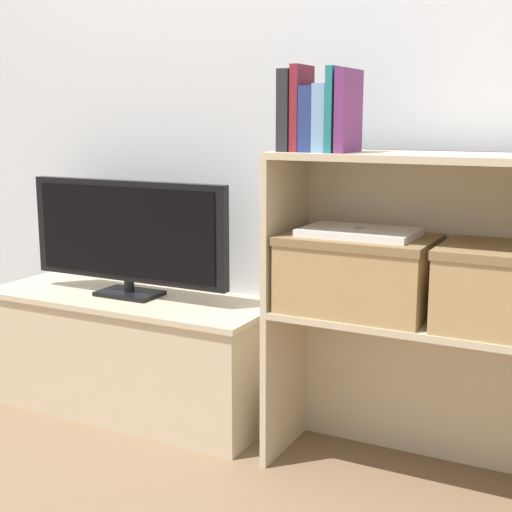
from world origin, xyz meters
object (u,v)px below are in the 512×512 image
Objects in this scene: book_charcoal at (291,111)px; book_navy at (313,119)px; book_maroon at (302,109)px; book_plum at (349,111)px; laptop at (359,232)px; storage_basket_left at (358,270)px; tv at (127,234)px; book_skyblue at (327,118)px; tv_stand at (132,352)px; book_teal at (338,110)px.

book_charcoal is 1.26× the size of book_navy.
book_plum is (0.14, 0.00, -0.01)m from book_maroon.
book_plum is 0.70× the size of laptop.
book_maroon is at bearing -164.93° from storage_basket_left.
tv is 4.27× the size of book_skyblue.
tv_stand is 4.58× the size of book_teal.
book_navy is 0.11m from book_plum.
book_skyblue reaches higher than tv.
book_maroon is 1.33× the size of book_navy.
book_navy is 0.97× the size of book_skyblue.
laptop is (0.06, 0.04, -0.34)m from book_teal.
book_maroon reaches higher than book_navy.
book_charcoal is 0.50m from storage_basket_left.
book_maroon reaches higher than tv_stand.
storage_basket_left is (0.09, 0.04, -0.43)m from book_skyblue.
storage_basket_left is 0.11m from laptop.
tv is 0.86m from storage_basket_left.
tv is 3.32× the size of book_maroon.
tv is 4.39× the size of book_navy.
book_plum is at bearing 0.00° from book_skyblue.
laptop is (0.09, 0.04, -0.32)m from book_skyblue.
book_maroon is 0.11m from book_teal.
book_skyblue reaches higher than tv_stand.
tv is (0.00, -0.00, 0.43)m from tv_stand.
book_navy is at bearing 180.00° from book_teal.
book_charcoal is 1.23× the size of book_skyblue.
storage_basket_left is (0.20, 0.04, -0.45)m from book_charcoal.
tv is 0.87m from book_skyblue.
storage_basket_left is (0.02, 0.04, -0.45)m from book_plum.
book_charcoal is 0.95× the size of book_maroon.
tv_stand is at bearing 177.20° from laptop.
book_teal is 0.03m from book_plum.
tv_stand is at bearing 172.56° from book_charcoal.
book_maroon is at bearing 180.00° from book_plum.
book_skyblue is 0.58× the size of laptop.
book_teal is (0.80, -0.08, 0.42)m from tv.
book_navy reaches higher than storage_basket_left.
book_teal is at bearing 0.00° from book_charcoal.
book_plum is 0.45m from storage_basket_left.
book_charcoal reaches higher than laptop.
tv_stand is 0.95m from storage_basket_left.
tv is 3.53× the size of book_plum.
book_teal is at bearing -141.55° from laptop.
tv is at bearing 173.36° from book_navy.
book_navy is 0.56× the size of laptop.
book_teal is at bearing 180.00° from book_plum.
book_teal is 0.72× the size of laptop.
tv_stand is 5.70× the size of book_skyblue.
book_maroon is at bearing 180.00° from book_navy.
book_plum is at bearing -5.80° from tv.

